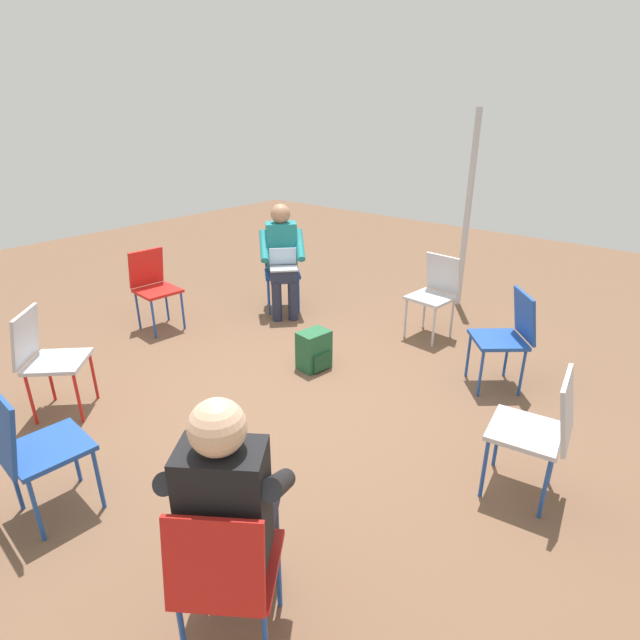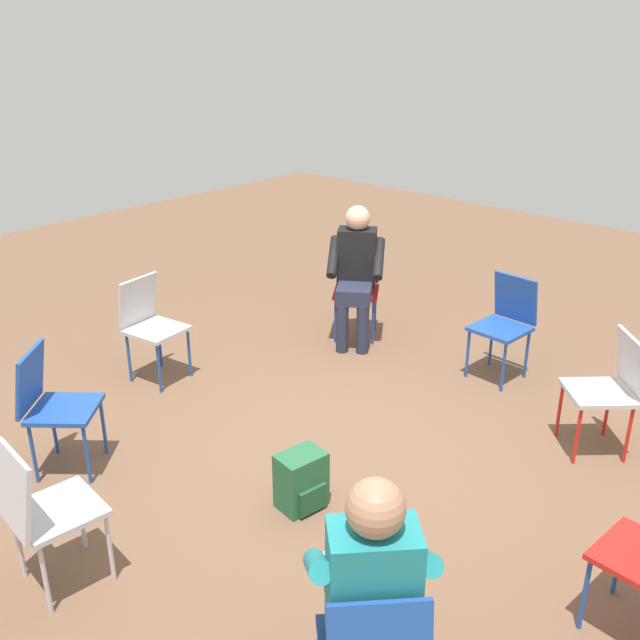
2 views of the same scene
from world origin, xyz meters
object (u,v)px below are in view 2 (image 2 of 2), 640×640
chair_northwest (52,401)px  chair_north (150,321)px  chair_east (506,320)px  chair_southeast (610,385)px  chair_west (42,507)px  person_in_black (356,269)px  chair_northeast (357,283)px  person_with_laptop (368,584)px  backpack_near_laptop_user (301,483)px

chair_northwest → chair_north: bearing=167.2°
chair_east → chair_southeast: 1.20m
chair_north → chair_east: bearing=124.5°
chair_west → person_in_black: 3.55m
chair_west → chair_southeast: size_ratio=1.00×
chair_northeast → chair_north: bearing=35.1°
person_with_laptop → chair_southeast: bearing=44.6°
person_in_black → backpack_near_laptop_user: size_ratio=3.44×
chair_north → chair_northeast: bearing=151.6°
chair_southeast → chair_northeast: 2.54m
chair_north → person_in_black: bearing=147.3°
chair_southeast → chair_northwest: (-2.61, 2.53, 0.00)m
chair_northwest → chair_northeast: bearing=138.7°
chair_north → person_with_laptop: size_ratio=0.69×
chair_northwest → person_in_black: person_in_black is taller
chair_north → chair_southeast: size_ratio=1.00×
person_with_laptop → person_in_black: size_ratio=1.00×
chair_west → chair_north: same height
chair_west → chair_southeast: 3.55m
chair_northeast → chair_west: bearing=69.6°
chair_west → chair_northeast: same height
chair_east → chair_northwest: 3.47m
person_with_laptop → chair_northeast: bearing=83.0°
chair_east → person_with_laptop: bearing=113.6°
chair_north → chair_northeast: size_ratio=1.00×
chair_northeast → backpack_near_laptop_user: 2.67m
chair_northwest → person_in_black: (2.87, -0.12, 0.20)m
chair_west → chair_east: (3.72, -0.50, 0.00)m
backpack_near_laptop_user → chair_north: bearing=78.8°
chair_west → chair_northwest: size_ratio=1.00×
person_with_laptop → person_in_black: (2.93, 2.50, 0.00)m
chair_east → chair_northeast: same height
person_with_laptop → chair_east: bearing=62.5°
chair_southeast → person_with_laptop: (-2.67, -0.08, 0.20)m
chair_west → person_with_laptop: 1.74m
chair_north → chair_northwest: bearing=19.5°
person_with_laptop → backpack_near_laptop_user: bearing=97.3°
chair_east → person_with_laptop: (-3.21, -1.15, 0.20)m
chair_northwest → person_with_laptop: person_with_laptop is taller
chair_northeast → chair_southeast: bearing=136.0°
person_in_black → chair_northeast: bearing=-90.0°
person_in_black → backpack_near_laptop_user: bearing=87.3°
person_with_laptop → backpack_near_laptop_user: person_with_laptop is taller
chair_southeast → person_with_laptop: size_ratio=0.69×
chair_west → backpack_near_laptop_user: size_ratio=2.36×
chair_northeast → backpack_near_laptop_user: chair_northeast is taller
chair_northeast → person_in_black: person_in_black is taller
chair_northwest → chair_northeast: 3.01m
chair_east → person_in_black: bearing=15.7°
person_with_laptop → backpack_near_laptop_user: 1.53m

